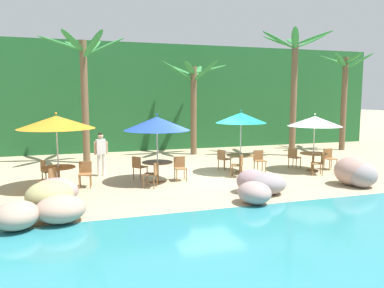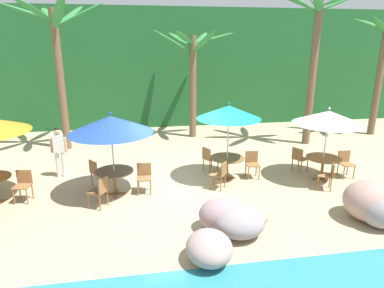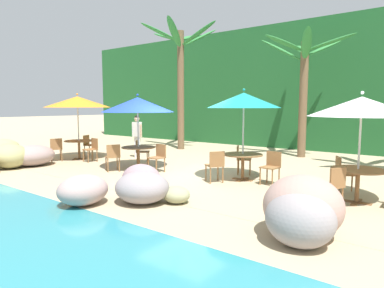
# 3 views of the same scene
# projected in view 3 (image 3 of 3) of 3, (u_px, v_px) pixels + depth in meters

# --- Properties ---
(ground_plane) EXTENTS (120.00, 120.00, 0.00)m
(ground_plane) POSITION_uv_depth(u_px,v_px,m) (191.00, 175.00, 10.23)
(ground_plane) COLOR tan
(terrace_deck) EXTENTS (18.00, 5.20, 0.01)m
(terrace_deck) POSITION_uv_depth(u_px,v_px,m) (191.00, 175.00, 10.23)
(terrace_deck) COLOR tan
(terrace_deck) RESTS_ON ground
(foliage_backdrop) EXTENTS (28.00, 2.40, 6.00)m
(foliage_backdrop) POSITION_uv_depth(u_px,v_px,m) (300.00, 87.00, 17.00)
(foliage_backdrop) COLOR #1E5628
(foliage_backdrop) RESTS_ON ground
(rock_seawall) EXTENTS (13.81, 3.45, 1.01)m
(rock_seawall) POSITION_uv_depth(u_px,v_px,m) (63.00, 168.00, 9.25)
(rock_seawall) COLOR gray
(rock_seawall) RESTS_ON ground
(umbrella_orange) EXTENTS (2.49, 2.49, 2.55)m
(umbrella_orange) POSITION_uv_depth(u_px,v_px,m) (77.00, 102.00, 13.02)
(umbrella_orange) COLOR silver
(umbrella_orange) RESTS_ON ground
(dining_table_orange) EXTENTS (1.10, 1.10, 0.74)m
(dining_table_orange) POSITION_uv_depth(u_px,v_px,m) (79.00, 144.00, 13.20)
(dining_table_orange) COLOR brown
(dining_table_orange) RESTS_ON ground
(chair_orange_seaward) EXTENTS (0.47, 0.48, 0.87)m
(chair_orange_seaward) POSITION_uv_depth(u_px,v_px,m) (92.00, 148.00, 12.68)
(chair_orange_seaward) COLOR olive
(chair_orange_seaward) RESTS_ON ground
(chair_orange_inland) EXTENTS (0.56, 0.55, 0.87)m
(chair_orange_inland) POSITION_uv_depth(u_px,v_px,m) (89.00, 144.00, 14.05)
(chair_orange_inland) COLOR olive
(chair_orange_inland) RESTS_ON ground
(chair_orange_left) EXTENTS (0.56, 0.56, 0.87)m
(chair_orange_left) POSITION_uv_depth(u_px,v_px,m) (56.00, 148.00, 12.73)
(chair_orange_left) COLOR olive
(chair_orange_left) RESTS_ON ground
(umbrella_blue) EXTENTS (2.36, 2.36, 2.47)m
(umbrella_blue) POSITION_uv_depth(u_px,v_px,m) (138.00, 105.00, 10.98)
(umbrella_blue) COLOR silver
(umbrella_blue) RESTS_ON ground
(dining_table_blue) EXTENTS (1.10, 1.10, 0.74)m
(dining_table_blue) POSITION_uv_depth(u_px,v_px,m) (138.00, 151.00, 11.14)
(dining_table_blue) COLOR brown
(dining_table_blue) RESTS_ON ground
(chair_blue_seaward) EXTENTS (0.44, 0.45, 0.87)m
(chair_blue_seaward) POSITION_uv_depth(u_px,v_px,m) (158.00, 156.00, 10.67)
(chair_blue_seaward) COLOR olive
(chair_blue_seaward) RESTS_ON ground
(chair_blue_inland) EXTENTS (0.59, 0.59, 0.87)m
(chair_blue_inland) POSITION_uv_depth(u_px,v_px,m) (140.00, 150.00, 12.00)
(chair_blue_inland) COLOR olive
(chair_blue_inland) RESTS_ON ground
(chair_blue_left) EXTENTS (0.58, 0.58, 0.87)m
(chair_blue_left) POSITION_uv_depth(u_px,v_px,m) (113.00, 156.00, 10.74)
(chair_blue_left) COLOR olive
(chair_blue_left) RESTS_ON ground
(umbrella_teal) EXTENTS (2.02, 2.02, 2.55)m
(umbrella_teal) POSITION_uv_depth(u_px,v_px,m) (244.00, 100.00, 9.31)
(umbrella_teal) COLOR silver
(umbrella_teal) RESTS_ON ground
(dining_table_teal) EXTENTS (1.10, 1.10, 0.74)m
(dining_table_teal) POSITION_uv_depth(u_px,v_px,m) (243.00, 158.00, 9.48)
(dining_table_teal) COLOR brown
(dining_table_teal) RESTS_ON ground
(chair_teal_seaward) EXTENTS (0.45, 0.46, 0.87)m
(chair_teal_seaward) POSITION_uv_depth(u_px,v_px,m) (272.00, 165.00, 9.00)
(chair_teal_seaward) COLOR olive
(chair_teal_seaward) RESTS_ON ground
(chair_teal_inland) EXTENTS (0.57, 0.56, 0.87)m
(chair_teal_inland) POSITION_uv_depth(u_px,v_px,m) (241.00, 157.00, 10.34)
(chair_teal_inland) COLOR olive
(chair_teal_inland) RESTS_ON ground
(chair_teal_left) EXTENTS (0.59, 0.59, 0.87)m
(chair_teal_left) POSITION_uv_depth(u_px,v_px,m) (216.00, 164.00, 9.16)
(chair_teal_left) COLOR olive
(chair_teal_left) RESTS_ON ground
(umbrella_white) EXTENTS (2.18, 2.18, 2.38)m
(umbrella_white) POSITION_uv_depth(u_px,v_px,m) (362.00, 107.00, 7.07)
(umbrella_white) COLOR silver
(umbrella_white) RESTS_ON ground
(dining_table_white) EXTENTS (1.10, 1.10, 0.74)m
(dining_table_white) POSITION_uv_depth(u_px,v_px,m) (358.00, 175.00, 7.23)
(dining_table_white) COLOR brown
(dining_table_white) RESTS_ON ground
(chair_white_inland) EXTENTS (0.57, 0.57, 0.87)m
(chair_white_inland) POSITION_uv_depth(u_px,v_px,m) (343.00, 172.00, 8.09)
(chair_white_inland) COLOR olive
(chair_white_inland) RESTS_ON ground
(chair_white_left) EXTENTS (0.57, 0.56, 0.87)m
(chair_white_left) POSITION_uv_depth(u_px,v_px,m) (333.00, 184.00, 6.78)
(chair_white_left) COLOR olive
(chair_white_left) RESTS_ON ground
(palm_tree_nearest) EXTENTS (3.88, 3.69, 5.85)m
(palm_tree_nearest) POSITION_uv_depth(u_px,v_px,m) (181.00, 65.00, 16.03)
(palm_tree_nearest) COLOR brown
(palm_tree_nearest) RESTS_ON ground
(palm_tree_second) EXTENTS (3.71, 3.49, 4.87)m
(palm_tree_second) POSITION_uv_depth(u_px,v_px,m) (304.00, 73.00, 13.53)
(palm_tree_second) COLOR brown
(palm_tree_second) RESTS_ON ground
(waiter_in_white) EXTENTS (0.52, 0.27, 1.70)m
(waiter_in_white) POSITION_uv_depth(u_px,v_px,m) (137.00, 133.00, 13.54)
(waiter_in_white) COLOR white
(waiter_in_white) RESTS_ON ground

